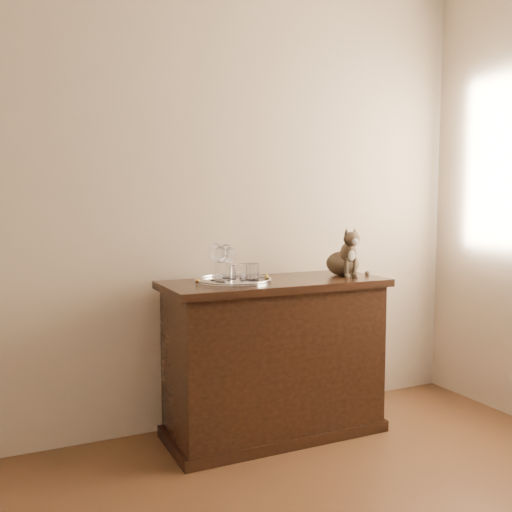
{
  "coord_description": "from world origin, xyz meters",
  "views": [
    {
      "loc": [
        -0.77,
        -0.74,
        1.27
      ],
      "look_at": [
        0.5,
        1.95,
        0.98
      ],
      "focal_mm": 40.0,
      "sensor_mm": 36.0,
      "label": 1
    }
  ],
  "objects_px": {
    "tray": "(233,281)",
    "wine_glass_c": "(221,264)",
    "cat": "(343,251)",
    "tumbler_a": "(251,272)",
    "wine_glass_d": "(230,264)",
    "sideboard": "(274,358)",
    "wine_glass_b": "(226,261)",
    "tumbler_b": "(237,274)",
    "tumbler_c": "(246,271)",
    "wine_glass_a": "(216,262)"
  },
  "relations": [
    {
      "from": "tray",
      "to": "wine_glass_c",
      "type": "bearing_deg",
      "value": -172.05
    },
    {
      "from": "tray",
      "to": "cat",
      "type": "xyz_separation_m",
      "value": [
        0.66,
        -0.02,
        0.13
      ]
    },
    {
      "from": "tumbler_a",
      "to": "wine_glass_d",
      "type": "bearing_deg",
      "value": 154.47
    },
    {
      "from": "wine_glass_c",
      "to": "tumbler_a",
      "type": "distance_m",
      "value": 0.17
    },
    {
      "from": "sideboard",
      "to": "tumbler_a",
      "type": "height_order",
      "value": "tumbler_a"
    },
    {
      "from": "cat",
      "to": "tray",
      "type": "bearing_deg",
      "value": -175.33
    },
    {
      "from": "sideboard",
      "to": "tray",
      "type": "relative_size",
      "value": 3.0
    },
    {
      "from": "wine_glass_b",
      "to": "tumbler_a",
      "type": "bearing_deg",
      "value": -62.09
    },
    {
      "from": "wine_glass_c",
      "to": "cat",
      "type": "bearing_deg",
      "value": -1.12
    },
    {
      "from": "tumbler_b",
      "to": "wine_glass_b",
      "type": "bearing_deg",
      "value": 82.52
    },
    {
      "from": "sideboard",
      "to": "cat",
      "type": "height_order",
      "value": "cat"
    },
    {
      "from": "wine_glass_d",
      "to": "tumbler_a",
      "type": "relative_size",
      "value": 1.96
    },
    {
      "from": "tumbler_b",
      "to": "tumbler_c",
      "type": "bearing_deg",
      "value": 52.02
    },
    {
      "from": "tumbler_a",
      "to": "tumbler_c",
      "type": "relative_size",
      "value": 1.09
    },
    {
      "from": "tumbler_b",
      "to": "cat",
      "type": "relative_size",
      "value": 0.33
    },
    {
      "from": "tray",
      "to": "wine_glass_b",
      "type": "xyz_separation_m",
      "value": [
        0.0,
        0.11,
        0.09
      ]
    },
    {
      "from": "wine_glass_c",
      "to": "tumbler_b",
      "type": "height_order",
      "value": "wine_glass_c"
    },
    {
      "from": "wine_glass_a",
      "to": "wine_glass_b",
      "type": "xyz_separation_m",
      "value": [
        0.08,
        0.07,
        -0.01
      ]
    },
    {
      "from": "sideboard",
      "to": "wine_glass_c",
      "type": "bearing_deg",
      "value": 176.44
    },
    {
      "from": "tumbler_c",
      "to": "cat",
      "type": "distance_m",
      "value": 0.59
    },
    {
      "from": "cat",
      "to": "wine_glass_a",
      "type": "bearing_deg",
      "value": -178.03
    },
    {
      "from": "tumbler_a",
      "to": "tumbler_b",
      "type": "height_order",
      "value": "tumbler_b"
    },
    {
      "from": "wine_glass_a",
      "to": "tumbler_c",
      "type": "height_order",
      "value": "wine_glass_a"
    },
    {
      "from": "wine_glass_a",
      "to": "tumbler_a",
      "type": "xyz_separation_m",
      "value": [
        0.16,
        -0.08,
        -0.05
      ]
    },
    {
      "from": "wine_glass_c",
      "to": "tumbler_a",
      "type": "relative_size",
      "value": 2.04
    },
    {
      "from": "wine_glass_a",
      "to": "wine_glass_b",
      "type": "bearing_deg",
      "value": 38.55
    },
    {
      "from": "wine_glass_b",
      "to": "wine_glass_c",
      "type": "distance_m",
      "value": 0.14
    },
    {
      "from": "wine_glass_a",
      "to": "tumbler_c",
      "type": "distance_m",
      "value": 0.17
    },
    {
      "from": "tray",
      "to": "wine_glass_c",
      "type": "xyz_separation_m",
      "value": [
        -0.07,
        -0.01,
        0.09
      ]
    },
    {
      "from": "wine_glass_c",
      "to": "wine_glass_d",
      "type": "xyz_separation_m",
      "value": [
        0.06,
        0.01,
        -0.0
      ]
    },
    {
      "from": "tumbler_c",
      "to": "wine_glass_d",
      "type": "bearing_deg",
      "value": -165.05
    },
    {
      "from": "wine_glass_c",
      "to": "tumbler_b",
      "type": "bearing_deg",
      "value": -63.34
    },
    {
      "from": "tumbler_a",
      "to": "tray",
      "type": "bearing_deg",
      "value": 152.16
    },
    {
      "from": "tray",
      "to": "tumbler_a",
      "type": "xyz_separation_m",
      "value": [
        0.08,
        -0.04,
        0.05
      ]
    },
    {
      "from": "wine_glass_b",
      "to": "cat",
      "type": "relative_size",
      "value": 0.66
    },
    {
      "from": "sideboard",
      "to": "tumbler_a",
      "type": "distance_m",
      "value": 0.5
    },
    {
      "from": "tray",
      "to": "wine_glass_b",
      "type": "relative_size",
      "value": 2.21
    },
    {
      "from": "tray",
      "to": "tumbler_a",
      "type": "height_order",
      "value": "tumbler_a"
    },
    {
      "from": "tray",
      "to": "wine_glass_d",
      "type": "relative_size",
      "value": 2.3
    },
    {
      "from": "wine_glass_d",
      "to": "tumbler_c",
      "type": "relative_size",
      "value": 2.14
    },
    {
      "from": "wine_glass_c",
      "to": "tumbler_b",
      "type": "distance_m",
      "value": 0.12
    },
    {
      "from": "cat",
      "to": "wine_glass_b",
      "type": "bearing_deg",
      "value": 175.61
    },
    {
      "from": "tray",
      "to": "cat",
      "type": "bearing_deg",
      "value": -2.13
    },
    {
      "from": "cat",
      "to": "tumbler_a",
      "type": "bearing_deg",
      "value": -171.28
    },
    {
      "from": "sideboard",
      "to": "tumbler_c",
      "type": "relative_size",
      "value": 14.78
    },
    {
      "from": "sideboard",
      "to": "tumbler_c",
      "type": "bearing_deg",
      "value": 157.39
    },
    {
      "from": "tumbler_a",
      "to": "cat",
      "type": "relative_size",
      "value": 0.32
    },
    {
      "from": "wine_glass_d",
      "to": "tumbler_b",
      "type": "xyz_separation_m",
      "value": [
        -0.01,
        -0.11,
        -0.04
      ]
    },
    {
      "from": "tumbler_b",
      "to": "tumbler_c",
      "type": "height_order",
      "value": "tumbler_b"
    },
    {
      "from": "wine_glass_d",
      "to": "wine_glass_a",
      "type": "bearing_deg",
      "value": 151.82
    }
  ]
}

